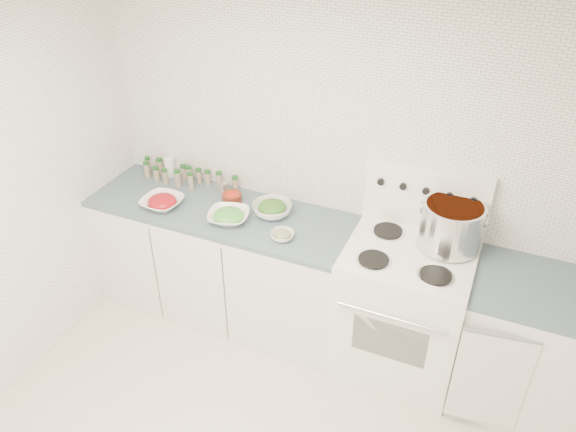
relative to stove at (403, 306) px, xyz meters
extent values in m
cube|color=white|center=(-0.48, 0.32, 0.75)|extent=(3.50, 0.02, 2.50)
cube|color=white|center=(-0.48, -1.19, 2.01)|extent=(3.50, 3.00, 0.02)
cube|color=white|center=(-1.30, 0.00, -0.06)|extent=(1.85, 0.62, 0.86)
cube|color=#415361|center=(-1.30, 0.00, 0.39)|extent=(1.85, 0.62, 0.03)
cube|color=white|center=(0.00, -0.01, -0.04)|extent=(0.76, 0.65, 0.92)
cube|color=black|center=(0.00, -0.33, 0.00)|extent=(0.45, 0.01, 0.28)
cylinder|color=silver|center=(0.00, -0.37, 0.22)|extent=(0.65, 0.02, 0.02)
cube|color=white|center=(0.00, -0.01, 0.43)|extent=(0.76, 0.65, 0.01)
cube|color=white|center=(0.00, 0.28, 0.65)|extent=(0.76, 0.06, 0.43)
cylinder|color=silver|center=(-0.18, -0.17, 0.44)|extent=(0.21, 0.21, 0.01)
cylinder|color=black|center=(-0.18, -0.17, 0.45)|extent=(0.18, 0.18, 0.01)
cylinder|color=silver|center=(0.18, -0.17, 0.44)|extent=(0.21, 0.21, 0.01)
cylinder|color=black|center=(0.18, -0.17, 0.45)|extent=(0.18, 0.18, 0.01)
cylinder|color=silver|center=(-0.18, 0.15, 0.44)|extent=(0.21, 0.21, 0.01)
cylinder|color=black|center=(-0.18, 0.15, 0.45)|extent=(0.18, 0.18, 0.01)
cylinder|color=silver|center=(0.18, 0.15, 0.44)|extent=(0.21, 0.21, 0.01)
cylinder|color=black|center=(0.18, 0.15, 0.45)|extent=(0.18, 0.18, 0.01)
cylinder|color=black|center=(-0.28, 0.25, 0.72)|extent=(0.04, 0.02, 0.04)
cylinder|color=black|center=(-0.14, 0.25, 0.72)|extent=(0.04, 0.02, 0.04)
cylinder|color=black|center=(0.00, 0.25, 0.72)|extent=(0.04, 0.02, 0.04)
cylinder|color=black|center=(0.14, 0.25, 0.72)|extent=(0.04, 0.02, 0.04)
cylinder|color=black|center=(0.28, 0.25, 0.72)|extent=(0.04, 0.02, 0.04)
cube|color=white|center=(0.82, 0.00, -0.06)|extent=(0.89, 0.62, 0.86)
cube|color=#415361|center=(0.82, 0.00, 0.39)|extent=(0.89, 0.62, 0.03)
cube|color=white|center=(0.59, -0.33, -0.07)|extent=(0.40, 0.07, 0.70)
cylinder|color=silver|center=(0.19, 0.14, 0.59)|extent=(0.37, 0.37, 0.28)
cylinder|color=#C7521C|center=(0.19, 0.14, 0.72)|extent=(0.33, 0.33, 0.03)
torus|color=silver|center=(0.00, 0.14, 0.67)|extent=(0.01, 0.09, 0.09)
torus|color=silver|center=(0.38, 0.14, 0.67)|extent=(0.01, 0.09, 0.09)
imported|color=white|center=(-1.68, -0.13, 0.44)|extent=(0.28, 0.28, 0.07)
ellipsoid|color=#A90E1E|center=(-1.68, -0.13, 0.45)|extent=(0.20, 0.20, 0.09)
imported|color=white|center=(-1.18, -0.10, 0.44)|extent=(0.33, 0.33, 0.07)
ellipsoid|color=#35882C|center=(-1.18, -0.10, 0.45)|extent=(0.19, 0.19, 0.09)
imported|color=white|center=(-0.95, 0.08, 0.44)|extent=(0.29, 0.29, 0.08)
ellipsoid|color=#2E5C1A|center=(-0.95, 0.08, 0.47)|extent=(0.19, 0.19, 0.08)
imported|color=white|center=(-0.78, -0.14, 0.43)|extent=(0.19, 0.19, 0.05)
ellipsoid|color=#2C461C|center=(-0.78, -0.14, 0.44)|extent=(0.11, 0.11, 0.05)
cylinder|color=#5E2110|center=(-1.27, 0.11, 0.44)|extent=(0.14, 0.14, 0.07)
ellipsoid|color=red|center=(-1.27, 0.11, 0.46)|extent=(0.10, 0.10, 0.05)
cylinder|color=white|center=(-1.87, 0.26, 0.48)|extent=(0.09, 0.09, 0.14)
cylinder|color=#ACA291|center=(-1.38, 0.19, 0.45)|extent=(0.08, 0.08, 0.09)
cylinder|color=gray|center=(-2.05, 0.24, 0.46)|extent=(0.04, 0.04, 0.11)
cylinder|color=#164D1A|center=(-2.05, 0.24, 0.53)|extent=(0.04, 0.04, 0.02)
cylinder|color=gray|center=(-1.95, 0.25, 0.46)|extent=(0.04, 0.04, 0.11)
cylinder|color=#164D1A|center=(-1.95, 0.25, 0.52)|extent=(0.05, 0.05, 0.02)
cylinder|color=gray|center=(-1.74, 0.26, 0.45)|extent=(0.05, 0.05, 0.10)
cylinder|color=#164D1A|center=(-1.74, 0.26, 0.51)|extent=(0.05, 0.05, 0.02)
cylinder|color=gray|center=(-1.69, 0.24, 0.46)|extent=(0.04, 0.04, 0.11)
cylinder|color=#164D1A|center=(-1.69, 0.24, 0.53)|extent=(0.05, 0.05, 0.02)
cylinder|color=gray|center=(-1.62, 0.26, 0.45)|extent=(0.04, 0.04, 0.09)
cylinder|color=#164D1A|center=(-1.62, 0.26, 0.51)|extent=(0.04, 0.04, 0.02)
cylinder|color=gray|center=(-1.55, 0.26, 0.45)|extent=(0.04, 0.04, 0.10)
cylinder|color=#164D1A|center=(-1.55, 0.26, 0.51)|extent=(0.04, 0.04, 0.02)
cylinder|color=gray|center=(-1.44, 0.24, 0.46)|extent=(0.04, 0.04, 0.12)
cylinder|color=#164D1A|center=(-1.44, 0.24, 0.53)|extent=(0.04, 0.04, 0.02)
cylinder|color=gray|center=(-1.32, 0.26, 0.45)|extent=(0.04, 0.04, 0.10)
cylinder|color=#164D1A|center=(-1.32, 0.26, 0.51)|extent=(0.04, 0.04, 0.02)
cylinder|color=gray|center=(-2.01, 0.18, 0.46)|extent=(0.04, 0.04, 0.11)
cylinder|color=#164D1A|center=(-2.01, 0.18, 0.52)|extent=(0.04, 0.04, 0.02)
cylinder|color=gray|center=(-1.93, 0.17, 0.45)|extent=(0.04, 0.04, 0.09)
cylinder|color=#164D1A|center=(-1.93, 0.17, 0.50)|extent=(0.04, 0.04, 0.02)
cylinder|color=gray|center=(-1.84, 0.15, 0.45)|extent=(0.04, 0.04, 0.10)
cylinder|color=#164D1A|center=(-1.84, 0.15, 0.51)|extent=(0.04, 0.04, 0.02)
cylinder|color=gray|center=(-1.73, 0.15, 0.46)|extent=(0.04, 0.04, 0.12)
cylinder|color=#164D1A|center=(-1.73, 0.15, 0.53)|extent=(0.05, 0.05, 0.02)
cylinder|color=gray|center=(-1.62, 0.16, 0.46)|extent=(0.04, 0.04, 0.12)
cylinder|color=#164D1A|center=(-1.62, 0.16, 0.53)|extent=(0.04, 0.04, 0.02)
camera|label=1|loc=(0.40, -2.75, 2.45)|focal=35.00mm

